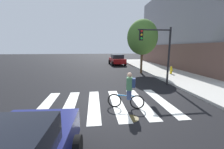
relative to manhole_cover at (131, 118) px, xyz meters
The scene contains 9 objects.
ground_plane 2.02m from the manhole_cover, 125.73° to the left, with size 120.00×120.00×0.00m, color black.
crosswalk_stripes 1.85m from the manhole_cover, 117.69° to the left, with size 6.41×4.10×0.01m.
manhole_cover is the anchor object (origin of this frame).
sedan_mid 18.19m from the manhole_cover, 82.71° to the left, with size 2.44×4.90×1.67m.
cyclist 1.29m from the manhole_cover, 82.50° to the left, with size 1.64×0.59×1.69m.
traffic_light_near 6.48m from the manhole_cover, 56.36° to the left, with size 2.47×0.28×4.20m.
fire_hydrant 10.49m from the manhole_cover, 52.90° to the left, with size 0.33×0.22×0.78m.
street_tree_near 11.33m from the manhole_cover, 69.55° to the left, with size 3.20×3.20×5.69m.
corner_building 22.67m from the manhole_cover, 41.09° to the left, with size 15.71×20.89×11.01m.
Camera 1 is at (-0.21, -6.80, 2.78)m, focal length 23.04 mm.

